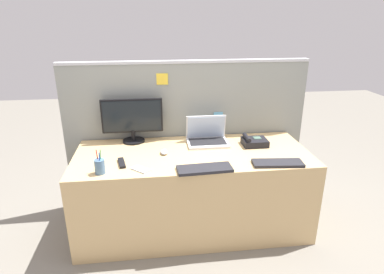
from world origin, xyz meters
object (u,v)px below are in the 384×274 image
keyboard_main (205,169)px  cell_phone_silver_slab (140,169)px  desktop_monitor (132,118)px  desk_phone (254,142)px  laptop (207,136)px  tv_remote (122,163)px  keyboard_spare (278,163)px  pen_cup (100,166)px  computer_mouse_right_hand (164,152)px

keyboard_main → cell_phone_silver_slab: (-0.47, 0.06, -0.01)m
desktop_monitor → desk_phone: desktop_monitor is taller
desk_phone → cell_phone_silver_slab: desk_phone is taller
desktop_monitor → keyboard_main: bearing=-50.5°
laptop → tv_remote: 0.81m
desktop_monitor → laptop: 0.68m
keyboard_spare → tv_remote: bearing=178.2°
pen_cup → cell_phone_silver_slab: bearing=3.7°
computer_mouse_right_hand → cell_phone_silver_slab: bearing=-122.2°
desktop_monitor → computer_mouse_right_hand: desktop_monitor is taller
desktop_monitor → laptop: size_ratio=1.49×
keyboard_spare → pen_cup: bearing=-175.1°
desktop_monitor → cell_phone_silver_slab: size_ratio=3.86×
keyboard_main → tv_remote: keyboard_main is taller
computer_mouse_right_hand → pen_cup: pen_cup is taller
keyboard_main → cell_phone_silver_slab: bearing=169.6°
laptop → desk_phone: size_ratio=1.70×
keyboard_spare → cell_phone_silver_slab: 1.04m
desktop_monitor → tv_remote: desktop_monitor is taller
desk_phone → computer_mouse_right_hand: desk_phone is taller
keyboard_main → computer_mouse_right_hand: (-0.28, 0.34, 0.01)m
desk_phone → pen_cup: size_ratio=1.20×
laptop → cell_phone_silver_slab: size_ratio=2.59×
desktop_monitor → pen_cup: size_ratio=3.03×
desk_phone → pen_cup: (-1.26, -0.39, 0.02)m
keyboard_main → tv_remote: size_ratio=2.38×
desktop_monitor → keyboard_spare: desktop_monitor is taller
pen_cup → tv_remote: 0.20m
cell_phone_silver_slab → desk_phone: bearing=-26.0°
pen_cup → cell_phone_silver_slab: (0.28, 0.02, -0.05)m
laptop → computer_mouse_right_hand: 0.44m
laptop → pen_cup: laptop is taller
cell_phone_silver_slab → tv_remote: size_ratio=0.81×
desktop_monitor → tv_remote: bearing=-98.5°
keyboard_main → computer_mouse_right_hand: bearing=126.5°
keyboard_spare → cell_phone_silver_slab: bearing=-176.3°
computer_mouse_right_hand → keyboard_main: bearing=-48.9°
keyboard_spare → computer_mouse_right_hand: (-0.85, 0.31, 0.01)m
keyboard_main → pen_cup: (-0.75, 0.04, 0.04)m
desktop_monitor → desk_phone: (1.05, -0.22, -0.18)m
computer_mouse_right_hand → keyboard_spare: bearing=-18.7°
desktop_monitor → pen_cup: (-0.21, -0.61, -0.16)m
pen_cup → keyboard_spare: bearing=-0.6°
pen_cup → computer_mouse_right_hand: bearing=32.4°
keyboard_main → pen_cup: bearing=173.7°
keyboard_main → desk_phone: bearing=37.4°
laptop → keyboard_spare: laptop is taller
pen_cup → cell_phone_silver_slab: size_ratio=1.27×
desk_phone → cell_phone_silver_slab: 1.04m
laptop → keyboard_spare: size_ratio=0.94×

